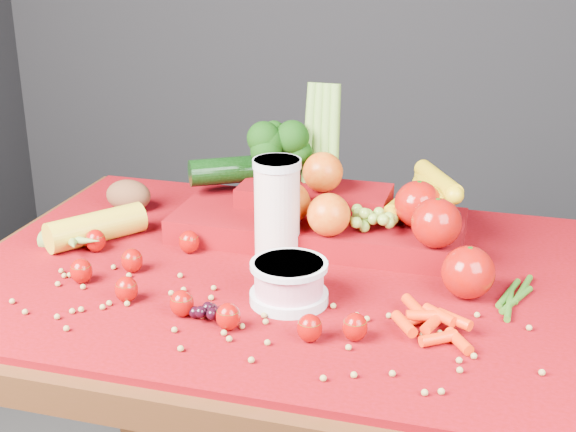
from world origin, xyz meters
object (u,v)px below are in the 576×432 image
(yogurt_bowl, at_px, (289,281))
(produce_mound, at_px, (335,208))
(milk_glass, at_px, (277,206))
(table, at_px, (285,325))

(yogurt_bowl, bearing_deg, produce_mound, 87.56)
(milk_glass, distance_m, produce_mound, 0.14)
(table, height_order, yogurt_bowl, yogurt_bowl)
(table, relative_size, produce_mound, 1.85)
(yogurt_bowl, relative_size, produce_mound, 0.20)
(table, relative_size, yogurt_bowl, 9.10)
(milk_glass, bearing_deg, table, -59.46)
(milk_glass, distance_m, yogurt_bowl, 0.18)
(produce_mound, bearing_deg, milk_glass, -125.78)
(yogurt_bowl, bearing_deg, milk_glass, 112.73)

